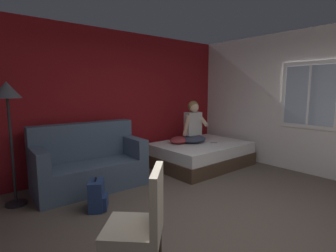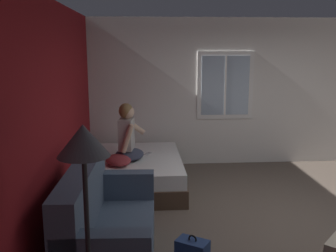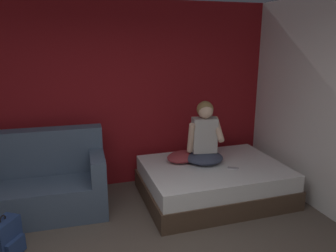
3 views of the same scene
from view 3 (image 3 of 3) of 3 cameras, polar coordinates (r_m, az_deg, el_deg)
The scene contains 7 objects.
wall_back_accent at distance 4.85m, azimuth -13.91°, elevation 4.83°, with size 10.47×0.16×2.70m, color maroon.
bed at distance 4.68m, azimuth 7.90°, elevation -9.52°, with size 1.94×1.43×0.48m.
couch at distance 4.52m, azimuth -21.90°, elevation -9.28°, with size 1.74×0.90×1.04m.
person_seated at distance 4.54m, azimuth 6.37°, elevation -2.17°, with size 0.58×0.52×0.88m.
backpack at distance 3.89m, azimuth -26.34°, elevation -17.19°, with size 0.34×0.35×0.46m.
throw_pillow at distance 4.66m, azimuth 2.55°, elevation -5.36°, with size 0.48×0.36×0.14m, color #993338.
cell_phone at distance 4.51m, azimuth 11.26°, elevation -7.21°, with size 0.07×0.14×0.01m, color #B7B7BC.
Camera 3 is at (-0.28, -1.80, 2.17)m, focal length 35.00 mm.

